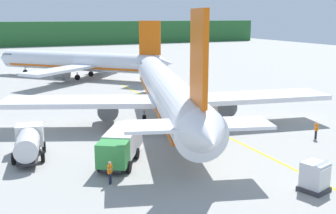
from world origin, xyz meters
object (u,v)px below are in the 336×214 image
Objects in this scene: crew_marshaller at (316,129)px; service_truck_catering at (28,142)px; crew_loader_left at (110,171)px; airliner_foreground at (167,92)px; cargo_container_near at (315,177)px; airliner_mid_apron at (80,62)px; service_truck_fuel at (121,145)px.

service_truck_catering is at bearing 168.42° from crew_marshaller.
crew_marshaller reaches higher than crew_loader_left.
airliner_foreground is 19.36× the size of cargo_container_near.
airliner_mid_apron is at bearing 92.49° from airliner_foreground.
airliner_foreground is 24.86× the size of crew_loader_left.
airliner_mid_apron reaches higher than service_truck_catering.
airliner_foreground is 20.88m from cargo_container_near.
crew_marshaller is (8.74, 9.20, -0.03)m from cargo_container_near.
service_truck_catering reaches higher than crew_loader_left.
service_truck_fuel is at bearing 133.52° from cargo_container_near.
cargo_container_near is at bearing -85.75° from airliner_foreground.
service_truck_catering is (-13.51, -42.71, -1.62)m from airliner_mid_apron.
service_truck_catering is at bearing -107.56° from airliner_mid_apron.
crew_loader_left is (-12.08, 6.64, -0.03)m from cargo_container_near.
airliner_foreground is at bearing 49.97° from service_truck_fuel.
crew_loader_left is at bearing -126.87° from airliner_foreground.
airliner_mid_apron is at bearing 72.44° from service_truck_catering.
airliner_foreground reaches higher than service_truck_fuel.
airliner_foreground is 36.46m from airliner_mid_apron.
crew_loader_left is at bearing 151.20° from cargo_container_near.
airliner_foreground reaches higher than service_truck_catering.
airliner_mid_apron is 13.53× the size of cargo_container_near.
cargo_container_near is at bearing -133.54° from crew_marshaller.
cargo_container_near is at bearing -86.87° from airliner_mid_apron.
airliner_mid_apron is 49.40m from crew_marshaller.
airliner_mid_apron is 17.22× the size of crew_marshaller.
service_truck_catering is 2.87× the size of cargo_container_near.
crew_loader_left is at bearing -172.99° from crew_marshaller.
airliner_mid_apron is 44.82m from service_truck_catering.
cargo_container_near is (10.04, -10.57, -0.45)m from service_truck_fuel.
crew_marshaller is (10.28, -11.49, -2.41)m from airliner_foreground.
cargo_container_near reaches higher than crew_loader_left.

